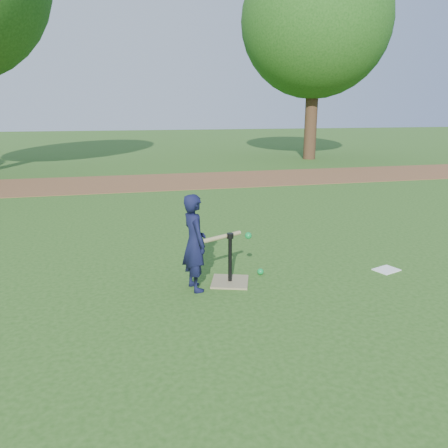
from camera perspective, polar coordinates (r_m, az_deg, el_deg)
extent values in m
plane|color=#285116|center=(5.51, 1.29, -6.67)|extent=(80.00, 80.00, 0.00)
cube|color=brown|center=(12.68, -7.62, 5.53)|extent=(24.00, 3.00, 0.01)
imported|color=black|center=(4.93, -3.88, -2.45)|extent=(0.34, 0.45, 1.12)
sphere|color=#0C8C37|center=(5.53, 4.78, -6.21)|extent=(0.08, 0.08, 0.08)
cube|color=white|center=(6.04, 20.45, -5.63)|extent=(0.36, 0.31, 0.01)
cube|color=#8F805A|center=(5.28, 0.79, -7.54)|extent=(0.55, 0.55, 0.02)
cylinder|color=black|center=(5.17, 0.80, -4.57)|extent=(0.05, 0.05, 0.55)
cylinder|color=black|center=(5.09, 0.81, -1.54)|extent=(0.08, 0.08, 0.06)
cylinder|color=tan|center=(5.04, -0.45, -1.74)|extent=(0.56, 0.32, 0.05)
sphere|color=tan|center=(4.95, -3.73, -2.11)|extent=(0.06, 0.06, 0.06)
sphere|color=#0C8C37|center=(5.06, 3.19, -1.53)|extent=(0.08, 0.08, 0.08)
cylinder|color=#382316|center=(18.68, 11.30, 13.56)|extent=(0.50, 0.50, 3.42)
sphere|color=#285B19|center=(18.96, 11.90, 24.47)|extent=(5.80, 5.80, 5.80)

